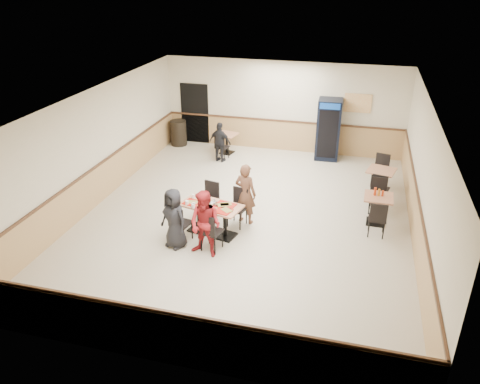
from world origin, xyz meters
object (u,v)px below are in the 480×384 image
(side_table_near, at_px, (378,205))
(pepsi_cooler, at_px, (328,129))
(lone_diner, at_px, (220,142))
(side_table_far, at_px, (380,178))
(trash_bin, at_px, (179,133))
(main_table, at_px, (212,214))
(diner_woman_right, at_px, (205,224))
(back_table, at_px, (227,140))
(diner_man_opposite, at_px, (245,194))
(diner_woman_left, at_px, (174,218))

(side_table_near, distance_m, pepsi_cooler, 4.39)
(lone_diner, height_order, side_table_near, lone_diner)
(side_table_far, xyz_separation_m, trash_bin, (-6.81, 2.38, -0.06))
(lone_diner, bearing_deg, main_table, 117.80)
(diner_woman_right, height_order, trash_bin, diner_woman_right)
(main_table, distance_m, back_table, 5.27)
(diner_woman_right, xyz_separation_m, diner_man_opposite, (0.47, 1.65, 0.01))
(side_table_near, bearing_deg, trash_bin, 149.16)
(side_table_near, height_order, side_table_far, side_table_far)
(diner_man_opposite, xyz_separation_m, side_table_near, (3.12, 0.75, -0.28))
(side_table_far, bearing_deg, diner_man_opposite, -143.28)
(diner_woman_right, height_order, back_table, diner_woman_right)
(side_table_near, height_order, pepsi_cooler, pepsi_cooler)
(back_table, height_order, trash_bin, trash_bin)
(diner_man_opposite, relative_size, pepsi_cooler, 0.78)
(side_table_near, bearing_deg, main_table, -158.41)
(side_table_near, relative_size, side_table_far, 0.85)
(diner_woman_left, distance_m, side_table_near, 4.91)
(diner_woman_left, height_order, diner_woman_right, diner_woman_right)
(main_table, distance_m, pepsi_cooler, 5.97)
(diner_woman_left, xyz_separation_m, side_table_near, (4.37, 2.22, -0.22))
(diner_man_opposite, distance_m, trash_bin, 5.99)
(diner_man_opposite, xyz_separation_m, lone_diner, (-1.75, 3.65, -0.12))
(back_table, bearing_deg, side_table_far, -22.38)
(pepsi_cooler, distance_m, trash_bin, 5.18)
(side_table_near, height_order, trash_bin, trash_bin)
(diner_man_opposite, distance_m, side_table_near, 3.22)
(diner_woman_left, bearing_deg, side_table_near, 51.35)
(diner_man_opposite, bearing_deg, main_table, 63.80)
(diner_woman_left, bearing_deg, diner_woman_right, 11.94)
(diner_woman_left, xyz_separation_m, pepsi_cooler, (2.79, 6.28, 0.28))
(back_table, bearing_deg, diner_man_opposite, -68.41)
(main_table, bearing_deg, back_table, 114.79)
(trash_bin, bearing_deg, lone_diner, -30.92)
(side_table_far, bearing_deg, side_table_near, -92.56)
(main_table, distance_m, diner_woman_right, 0.96)
(diner_woman_right, bearing_deg, diner_woman_left, -179.56)
(back_table, bearing_deg, side_table_near, -37.01)
(lone_diner, height_order, back_table, lone_diner)
(diner_woman_left, distance_m, back_table, 5.91)
(lone_diner, distance_m, trash_bin, 2.19)
(main_table, bearing_deg, lone_diner, 116.86)
(diner_woman_left, height_order, pepsi_cooler, pepsi_cooler)
(diner_woman_left, xyz_separation_m, side_table_far, (4.45, 3.85, -0.20))
(pepsi_cooler, bearing_deg, diner_woman_right, -109.48)
(diner_woman_left, distance_m, pepsi_cooler, 6.88)
(lone_diner, relative_size, side_table_far, 1.52)
(diner_woman_left, bearing_deg, lone_diner, 119.97)
(main_table, height_order, side_table_near, main_table)
(diner_woman_left, relative_size, diner_woman_right, 0.92)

